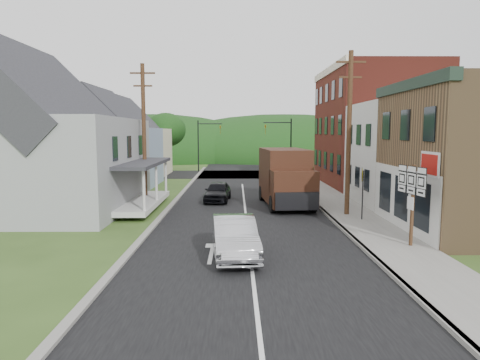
{
  "coord_description": "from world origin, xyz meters",
  "views": [
    {
      "loc": [
        -0.53,
        -19.82,
        4.71
      ],
      "look_at": [
        -0.34,
        2.21,
        2.2
      ],
      "focal_mm": 32.0,
      "sensor_mm": 36.0,
      "label": 1
    }
  ],
  "objects_px": {
    "silver_sedan": "(235,237)",
    "delivery_van": "(286,177)",
    "dark_sedan": "(218,192)",
    "warning_sign": "(362,186)",
    "route_sign_cluster": "(412,193)"
  },
  "relations": [
    {
      "from": "dark_sedan",
      "to": "warning_sign",
      "type": "xyz_separation_m",
      "value": [
        7.78,
        -6.72,
        1.22
      ]
    },
    {
      "from": "dark_sedan",
      "to": "warning_sign",
      "type": "height_order",
      "value": "warning_sign"
    },
    {
      "from": "silver_sedan",
      "to": "warning_sign",
      "type": "distance_m",
      "value": 9.04
    },
    {
      "from": "warning_sign",
      "to": "dark_sedan",
      "type": "bearing_deg",
      "value": 153.22
    },
    {
      "from": "silver_sedan",
      "to": "delivery_van",
      "type": "distance_m",
      "value": 11.48
    },
    {
      "from": "route_sign_cluster",
      "to": "warning_sign",
      "type": "distance_m",
      "value": 5.18
    },
    {
      "from": "dark_sedan",
      "to": "route_sign_cluster",
      "type": "distance_m",
      "value": 14.52
    },
    {
      "from": "silver_sedan",
      "to": "warning_sign",
      "type": "xyz_separation_m",
      "value": [
        6.59,
        6.08,
        1.15
      ]
    },
    {
      "from": "delivery_van",
      "to": "route_sign_cluster",
      "type": "bearing_deg",
      "value": -73.65
    },
    {
      "from": "delivery_van",
      "to": "warning_sign",
      "type": "relative_size",
      "value": 2.43
    },
    {
      "from": "silver_sedan",
      "to": "delivery_van",
      "type": "relative_size",
      "value": 0.68
    },
    {
      "from": "warning_sign",
      "to": "silver_sedan",
      "type": "bearing_deg",
      "value": -123.24
    },
    {
      "from": "delivery_van",
      "to": "warning_sign",
      "type": "xyz_separation_m",
      "value": [
        3.4,
        -4.9,
        0.07
      ]
    },
    {
      "from": "dark_sedan",
      "to": "warning_sign",
      "type": "bearing_deg",
      "value": -36.48
    },
    {
      "from": "dark_sedan",
      "to": "delivery_van",
      "type": "bearing_deg",
      "value": -18.25
    }
  ]
}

